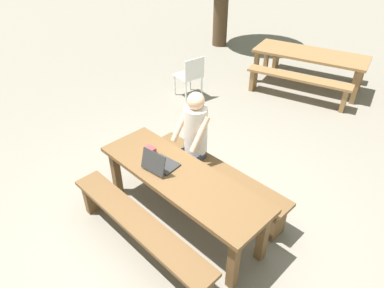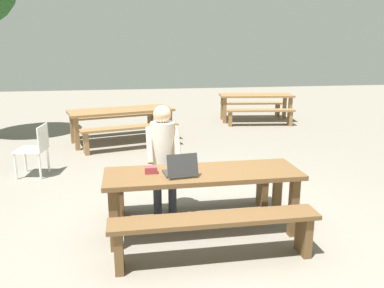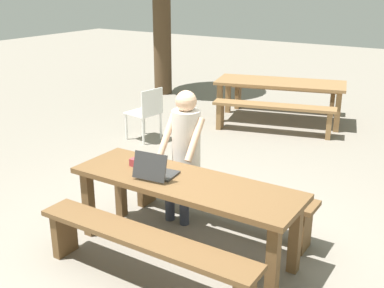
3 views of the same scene
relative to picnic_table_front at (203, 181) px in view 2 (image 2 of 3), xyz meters
name	(u,v)px [view 2 (image 2 of 3)]	position (x,y,z in m)	size (l,w,h in m)	color
ground_plane	(203,232)	(0.00, 0.00, -0.61)	(30.00, 30.00, 0.00)	gray
picnic_table_front	(203,181)	(0.00, 0.00, 0.00)	(2.13, 0.67, 0.72)	brown
bench_near	(215,227)	(0.00, -0.61, -0.25)	(2.03, 0.30, 0.47)	brown
bench_far	(193,184)	(0.00, 0.61, -0.25)	(2.03, 0.30, 0.47)	brown
laptop	(180,170)	(-0.26, -0.08, 0.17)	(0.35, 0.35, 0.25)	#2D2D2D
small_pouch	(151,170)	(-0.56, 0.03, 0.14)	(0.13, 0.08, 0.07)	#993338
person_seated	(163,152)	(-0.38, 0.58, 0.19)	(0.40, 0.40, 1.36)	#333847
plastic_chair	(36,148)	(-2.26, 2.38, -0.16)	(0.50, 0.50, 0.83)	white
picnic_table_mid	(121,114)	(-0.93, 4.45, 0.01)	(2.33, 1.37, 0.72)	olive
bench_mid_south	(130,132)	(-0.75, 3.77, -0.25)	(1.98, 0.79, 0.48)	olive
bench_mid_north	(114,120)	(-1.11, 5.13, -0.25)	(1.98, 0.79, 0.48)	olive
picnic_table_rear	(256,98)	(2.72, 6.27, 0.02)	(2.06, 1.00, 0.75)	olive
bench_rear_south	(260,113)	(2.64, 5.62, -0.28)	(1.81, 0.53, 0.43)	olive
bench_rear_north	(251,106)	(2.80, 6.91, -0.28)	(1.81, 0.53, 0.43)	olive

